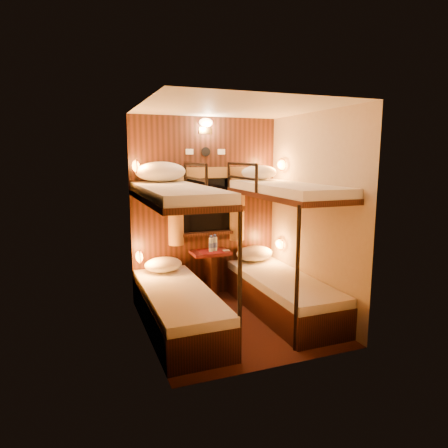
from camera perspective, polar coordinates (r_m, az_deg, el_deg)
name	(u,v)px	position (r m, az deg, el deg)	size (l,w,h in m)	color
floor	(235,322)	(4.75, 1.55, -13.84)	(2.10, 2.10, 0.00)	#3B1710
ceiling	(236,108)	(4.38, 1.70, 16.29)	(2.10, 2.10, 0.00)	silver
wall_back	(205,208)	(5.38, -2.69, 2.26)	(2.40, 2.40, 0.00)	#C6B293
wall_front	(282,238)	(3.48, 8.30, -1.97)	(2.40, 2.40, 0.00)	#C6B293
wall_left	(145,225)	(4.13, -11.28, -0.20)	(2.40, 2.40, 0.00)	#C6B293
wall_right	(313,215)	(4.88, 12.53, 1.26)	(2.40, 2.40, 0.00)	#C6B293
back_panel	(206,208)	(5.37, -2.64, 2.24)	(2.00, 0.03, 2.40)	black
bunk_left	(178,280)	(4.42, -6.62, -7.99)	(0.72, 1.90, 1.82)	black
bunk_right	(282,268)	(4.89, 8.34, -6.29)	(0.72, 1.90, 1.82)	black
window	(206,210)	(5.34, -2.53, 2.00)	(1.00, 0.12, 0.79)	black
curtains	(207,204)	(5.30, -2.42, 2.84)	(1.10, 0.22, 1.00)	olive
back_fixtures	(206,128)	(5.30, -2.60, 13.47)	(0.54, 0.09, 0.48)	black
reading_lamps	(214,209)	(5.05, -1.44, 2.23)	(2.00, 0.20, 1.25)	orange
table	(210,268)	(5.36, -1.94, -6.36)	(0.50, 0.34, 0.66)	#521312
bottle_left	(211,245)	(5.25, -1.85, -2.96)	(0.06, 0.06, 0.22)	#99BFE5
bottle_right	(215,244)	(5.29, -1.31, -2.85)	(0.07, 0.07, 0.23)	#99BFE5
sachet_a	(226,250)	(5.34, 0.30, -3.77)	(0.09, 0.07, 0.01)	silver
sachet_b	(214,251)	(5.32, -1.51, -3.83)	(0.07, 0.05, 0.01)	silver
pillow_lower_left	(163,265)	(5.09, -8.67, -5.75)	(0.48, 0.34, 0.19)	white
pillow_lower_right	(254,253)	(5.57, 4.37, -4.21)	(0.53, 0.38, 0.21)	white
pillow_upper_left	(161,172)	(4.93, -9.05, 7.40)	(0.62, 0.44, 0.24)	white
pillow_upper_right	(259,172)	(5.31, 5.05, 7.35)	(0.49, 0.35, 0.19)	white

